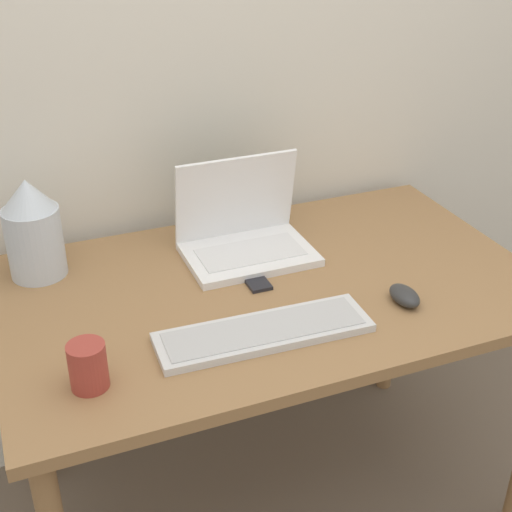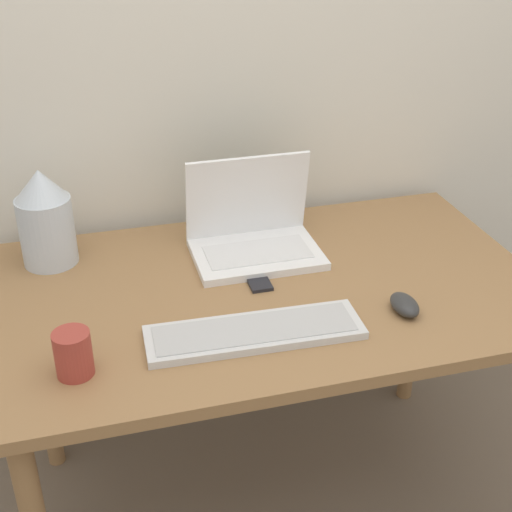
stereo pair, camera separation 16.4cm
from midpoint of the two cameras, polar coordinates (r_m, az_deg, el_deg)
name	(u,v)px [view 2 (the right image)]	position (r m, az deg, el deg)	size (l,w,h in m)	color
wall_back	(224,33)	(1.95, -0.04, 17.40)	(6.00, 0.05, 2.50)	silver
desk	(271,314)	(1.77, 3.91, -4.74)	(1.30, 0.79, 0.75)	olive
laptop	(254,233)	(1.84, 2.38, 1.77)	(0.32, 0.24, 0.25)	white
keyboard	(255,332)	(1.54, 2.96, -6.20)	(0.47, 0.15, 0.02)	silver
mouse	(405,305)	(1.66, 14.59, -3.88)	(0.06, 0.10, 0.04)	#2D2D2D
vase	(45,218)	(1.81, -14.08, 2.88)	(0.14, 0.14, 0.25)	silver
mp3_player	(260,285)	(1.71, 3.08, -2.41)	(0.05, 0.06, 0.01)	black
mug	(73,354)	(1.43, -11.26, -7.79)	(0.07, 0.07, 0.10)	#9E382D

